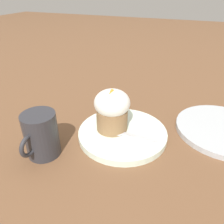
% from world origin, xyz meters
% --- Properties ---
extents(ground_plane, '(4.00, 4.00, 0.00)m').
position_xyz_m(ground_plane, '(0.00, 0.00, 0.00)').
color(ground_plane, brown).
extents(dessert_plate, '(0.21, 0.21, 0.02)m').
position_xyz_m(dessert_plate, '(0.00, 0.00, 0.01)').
color(dessert_plate, silver).
rests_on(dessert_plate, ground_plane).
extents(carrot_cake, '(0.08, 0.08, 0.10)m').
position_xyz_m(carrot_cake, '(0.00, -0.03, 0.07)').
color(carrot_cake, olive).
rests_on(carrot_cake, dessert_plate).
extents(spoon, '(0.03, 0.11, 0.01)m').
position_xyz_m(spoon, '(0.01, 0.00, 0.02)').
color(spoon, '#B7B7BC').
rests_on(spoon, dessert_plate).
extents(coffee_cup, '(0.10, 0.07, 0.10)m').
position_xyz_m(coffee_cup, '(0.12, -0.13, 0.05)').
color(coffee_cup, '#2D2D33').
rests_on(coffee_cup, ground_plane).
extents(side_plate, '(0.22, 0.22, 0.01)m').
position_xyz_m(side_plate, '(-0.11, 0.22, 0.01)').
color(side_plate, '#B2B7BC').
rests_on(side_plate, ground_plane).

